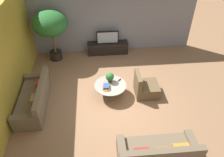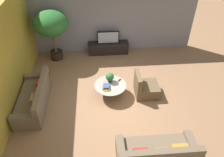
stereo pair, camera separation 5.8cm
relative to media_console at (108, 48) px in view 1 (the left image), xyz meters
name	(u,v)px [view 1 (the left image)]	position (x,y,z in m)	size (l,w,h in m)	color
ground_plane	(115,97)	(0.04, -2.94, -0.26)	(24.00, 24.00, 0.00)	#8C6647
back_wall_stone	(108,18)	(0.04, 0.32, 1.24)	(7.40, 0.12, 3.00)	gray
side_wall_left	(7,63)	(-3.22, -2.74, 1.24)	(0.12, 7.40, 3.00)	gold
media_console	(108,48)	(0.00, 0.00, 0.00)	(1.77, 0.50, 0.49)	black
television	(108,37)	(0.00, 0.00, 0.51)	(0.94, 0.13, 0.55)	black
coffee_table	(110,88)	(-0.12, -2.79, 0.06)	(1.09, 1.09, 0.46)	#756656
couch_by_wall	(34,99)	(-2.62, -3.08, 0.03)	(0.84, 2.14, 0.84)	brown
couch_near_entry	(158,153)	(0.87, -5.37, 0.03)	(2.02, 0.84, 0.84)	brown
armchair_wicker	(145,88)	(1.09, -2.82, 0.01)	(0.80, 0.76, 0.86)	brown
potted_palm_tall	(50,25)	(-2.24, -0.29, 1.31)	(1.37, 1.37, 2.12)	black
potted_plant_tabletop	(110,77)	(-0.12, -2.61, 0.40)	(0.29, 0.29, 0.35)	black
book_stack	(106,87)	(-0.26, -2.93, 0.25)	(0.24, 0.35, 0.11)	gold
remote_black	(119,80)	(0.22, -2.57, 0.21)	(0.04, 0.16, 0.02)	black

